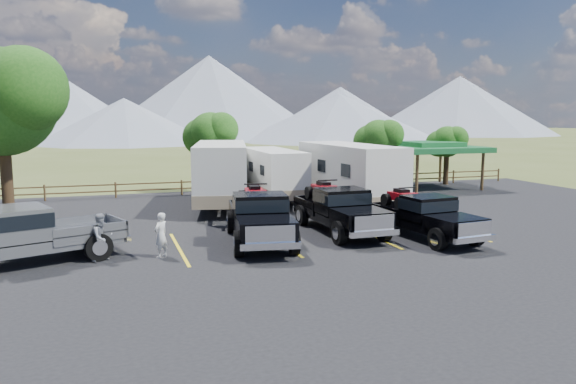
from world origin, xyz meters
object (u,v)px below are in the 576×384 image
object	(u,v)px
rig_right	(424,215)
tree_big_nw	(0,102)
person_b	(102,237)
rig_left	(259,216)
trailer_left	(221,174)
rig_center	(339,208)
trailer_right	(350,175)
person_a	(161,235)
pavilion	(430,148)
pickup_silver	(25,234)
trailer_center	(273,174)

from	to	relation	value
rig_right	tree_big_nw	bearing A→B (deg)	153.44
rig_right	person_b	distance (m)	12.59
tree_big_nw	rig_left	bearing A→B (deg)	-26.48
rig_right	trailer_left	size ratio (longest dim) A/B	0.60
rig_left	person_b	distance (m)	6.05
rig_left	trailer_left	size ratio (longest dim) A/B	0.68
rig_center	person_b	world-z (taller)	rig_center
trailer_right	trailer_left	bearing A→B (deg)	155.24
person_a	person_b	world-z (taller)	person_b
pavilion	trailer_right	bearing A→B (deg)	-143.67
rig_right	trailer_right	world-z (taller)	trailer_right
trailer_right	pickup_silver	bearing A→B (deg)	-158.73
pavilion	trailer_right	world-z (taller)	trailer_right
rig_right	pavilion	bearing A→B (deg)	51.26
rig_right	trailer_left	distance (m)	11.90
trailer_right	person_b	world-z (taller)	trailer_right
rig_left	person_a	world-z (taller)	rig_left
rig_right	trailer_center	xyz separation A→B (m)	(-3.08, 11.46, 0.63)
tree_big_nw	rig_center	xyz separation A→B (m)	(13.52, -4.07, -4.52)
trailer_center	person_a	bearing A→B (deg)	-123.50
tree_big_nw	person_a	xyz separation A→B (m)	(5.79, -6.12, -4.75)
tree_big_nw	trailer_right	bearing A→B (deg)	4.37
pavilion	person_b	world-z (taller)	pavilion
rig_center	pavilion	bearing A→B (deg)	43.84
tree_big_nw	person_b	distance (m)	8.51
rig_center	trailer_center	world-z (taller)	trailer_center
rig_right	person_b	xyz separation A→B (m)	(-12.59, 0.22, -0.12)
rig_center	trailer_left	size ratio (longest dim) A/B	0.64
rig_center	trailer_center	size ratio (longest dim) A/B	0.75
rig_right	person_b	size ratio (longest dim) A/B	3.65
rig_right	trailer_right	bearing A→B (deg)	84.02
trailer_left	pickup_silver	xyz separation A→B (m)	(-8.59, -9.44, -0.80)
person_a	trailer_right	bearing A→B (deg)	171.94
pavilion	rig_center	world-z (taller)	pavilion
pickup_silver	rig_right	bearing A→B (deg)	68.19
rig_center	trailer_right	size ratio (longest dim) A/B	0.65
rig_right	trailer_center	distance (m)	11.89
pickup_silver	person_a	world-z (taller)	pickup_silver
trailer_center	trailer_right	world-z (taller)	trailer_right
trailer_right	person_b	xyz separation A→B (m)	(-12.61, -7.22, -0.99)
rig_center	trailer_left	xyz separation A→B (m)	(-3.57, 7.84, 0.80)
rig_right	trailer_center	bearing A→B (deg)	99.18
trailer_right	rig_center	bearing A→B (deg)	-121.93
rig_right	person_a	world-z (taller)	rig_right
rig_left	trailer_left	distance (m)	8.67
rig_left	pickup_silver	world-z (taller)	rig_left
pavilion	pickup_silver	distance (m)	27.82
rig_left	rig_center	bearing A→B (deg)	20.50
pickup_silver	person_a	size ratio (longest dim) A/B	4.31
pickup_silver	person_b	distance (m)	2.47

